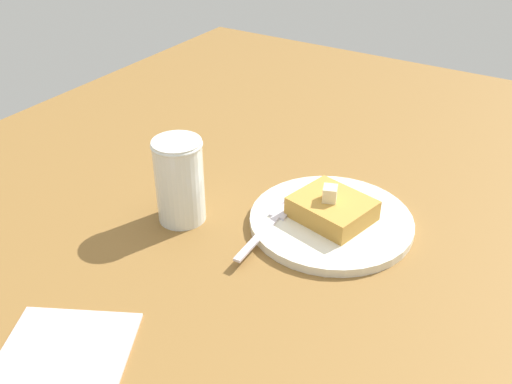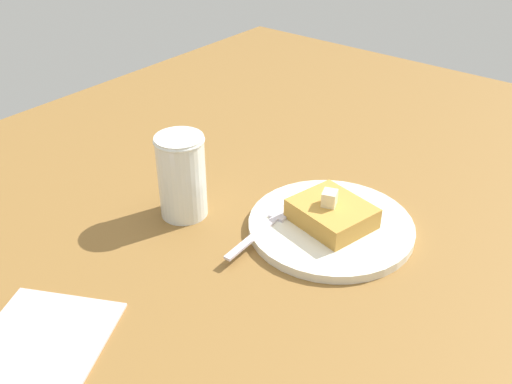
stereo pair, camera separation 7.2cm
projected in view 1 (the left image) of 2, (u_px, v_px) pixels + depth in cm
name	position (u px, v px, depth cm)	size (l,w,h in cm)	color
table_surface	(333.00, 214.00, 77.92)	(124.27, 124.27, 2.35)	brown
plate	(331.00, 221.00, 73.45)	(21.01, 21.01, 1.15)	silver
toast_slice_center	(332.00, 209.00, 72.45)	(9.33, 7.94, 2.73)	#B98637
butter_pat_primary	(330.00, 194.00, 71.14)	(1.91, 1.72, 1.91)	beige
fork	(273.00, 221.00, 72.15)	(2.39, 16.05, 0.36)	silver
syrup_jar	(180.00, 184.00, 72.40)	(6.45, 6.45, 11.30)	#421C07
napkin	(63.00, 357.00, 54.97)	(12.56, 12.42, 0.30)	beige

